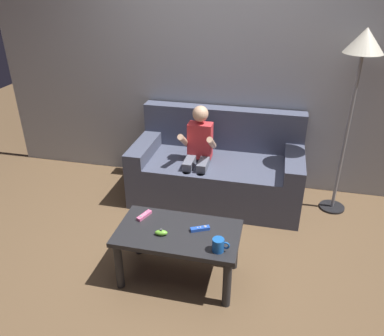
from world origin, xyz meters
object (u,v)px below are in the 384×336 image
couch (217,170)px  person_seated_on_couch (198,151)px  game_remote_blue_near_edge (200,229)px  game_remote_pink_far_corner (144,215)px  nunchuk_lime (161,233)px  floor_lamp (362,57)px  coffee_table (178,239)px  coffee_mug (219,245)px

couch → person_seated_on_couch: bearing=-132.2°
person_seated_on_couch → game_remote_blue_near_edge: size_ratio=6.97×
game_remote_pink_far_corner → nunchuk_lime: bearing=-43.9°
person_seated_on_couch → floor_lamp: floor_lamp is taller
coffee_table → coffee_mug: bearing=-24.7°
coffee_mug → floor_lamp: bearing=57.0°
coffee_mug → floor_lamp: 1.95m
nunchuk_lime → coffee_mug: bearing=-10.2°
nunchuk_lime → floor_lamp: (1.33, 1.33, 1.02)m
person_seated_on_couch → coffee_mug: size_ratio=8.35×
coffee_table → nunchuk_lime: bearing=-145.9°
couch → coffee_table: bearing=-93.6°
couch → game_remote_pink_far_corner: 1.19m
coffee_table → game_remote_pink_far_corner: game_remote_pink_far_corner is taller
nunchuk_lime → game_remote_pink_far_corner: 0.27m
coffee_table → coffee_mug: 0.37m
coffee_table → game_remote_blue_near_edge: bearing=17.8°
game_remote_blue_near_edge → couch: bearing=93.5°
game_remote_pink_far_corner → coffee_table: bearing=-21.3°
nunchuk_lime → game_remote_pink_far_corner: bearing=136.1°
game_remote_pink_far_corner → coffee_mug: 0.67m
couch → floor_lamp: bearing=1.1°
game_remote_blue_near_edge → game_remote_pink_far_corner: 0.45m
person_seated_on_couch → coffee_table: person_seated_on_couch is taller
coffee_mug → person_seated_on_couch: bearing=108.5°
game_remote_pink_far_corner → floor_lamp: floor_lamp is taller
nunchuk_lime → game_remote_pink_far_corner: nunchuk_lime is taller
nunchuk_lime → coffee_mug: (0.42, -0.08, 0.03)m
person_seated_on_couch → game_remote_pink_far_corner: person_seated_on_couch is taller
person_seated_on_couch → nunchuk_lime: 1.13m
game_remote_blue_near_edge → floor_lamp: (1.08, 1.21, 1.03)m
game_remote_pink_far_corner → coffee_mug: bearing=-23.1°
couch → game_remote_pink_far_corner: bearing=-108.5°
game_remote_blue_near_edge → game_remote_pink_far_corner: size_ratio=0.98×
floor_lamp → coffee_table: bearing=-134.4°
coffee_table → game_remote_blue_near_edge: (0.15, 0.05, 0.09)m
coffee_table → floor_lamp: size_ratio=0.52×
game_remote_blue_near_edge → floor_lamp: size_ratio=0.08×
couch → game_remote_pink_far_corner: couch is taller
game_remote_pink_far_corner → floor_lamp: size_ratio=0.08×
game_remote_blue_near_edge → nunchuk_lime: (-0.26, -0.12, 0.01)m
coffee_table → nunchuk_lime: (-0.10, -0.07, 0.09)m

